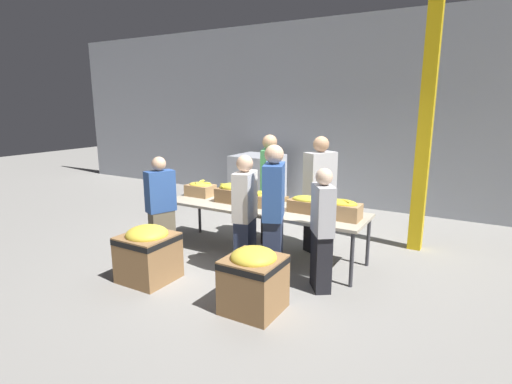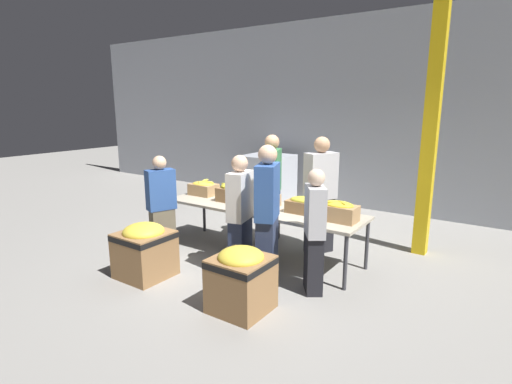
{
  "view_description": "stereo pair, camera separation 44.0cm",
  "coord_description": "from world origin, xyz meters",
  "views": [
    {
      "loc": [
        2.76,
        -4.95,
        2.24
      ],
      "look_at": [
        -0.17,
        0.1,
        0.93
      ],
      "focal_mm": 28.0,
      "sensor_mm": 36.0,
      "label": 1
    },
    {
      "loc": [
        3.14,
        -4.71,
        2.24
      ],
      "look_at": [
        -0.17,
        0.1,
        0.93
      ],
      "focal_mm": 28.0,
      "sensor_mm": 36.0,
      "label": 2
    }
  ],
  "objects": [
    {
      "name": "volunteer_4",
      "position": [
        0.64,
        0.62,
        0.88
      ],
      "size": [
        0.43,
        0.53,
        1.76
      ],
      "rotation": [
        0.0,
        0.0,
        -2.06
      ],
      "color": "black",
      "rests_on": "ground_plane"
    },
    {
      "name": "banana_box_0",
      "position": [
        -1.22,
        0.11,
        0.87
      ],
      "size": [
        0.44,
        0.32,
        0.25
      ],
      "color": "tan",
      "rests_on": "sorting_table"
    },
    {
      "name": "pallet_stack_0",
      "position": [
        -1.62,
        2.67,
        0.54
      ],
      "size": [
        1.06,
        1.06,
        1.11
      ],
      "color": "olive",
      "rests_on": "ground_plane"
    },
    {
      "name": "banana_box_1",
      "position": [
        -0.58,
        0.01,
        0.9
      ],
      "size": [
        0.38,
        0.32,
        0.29
      ],
      "color": "olive",
      "rests_on": "sorting_table"
    },
    {
      "name": "support_pillar",
      "position": [
        1.94,
        1.46,
        2.0
      ],
      "size": [
        0.2,
        0.2,
        4.0
      ],
      "color": "yellow",
      "rests_on": "ground_plane"
    },
    {
      "name": "sorting_table",
      "position": [
        0.0,
        0.0,
        0.71
      ],
      "size": [
        3.07,
        0.88,
        0.75
      ],
      "color": "#B2A893",
      "rests_on": "ground_plane"
    },
    {
      "name": "ground_plane",
      "position": [
        0.0,
        0.0,
        0.0
      ],
      "size": [
        30.0,
        30.0,
        0.0
      ],
      "primitive_type": "plane",
      "color": "gray"
    },
    {
      "name": "banana_box_3",
      "position": [
        0.66,
        0.05,
        0.87
      ],
      "size": [
        0.46,
        0.27,
        0.24
      ],
      "color": "olive",
      "rests_on": "sorting_table"
    },
    {
      "name": "volunteer_1",
      "position": [
        -0.22,
        0.63,
        0.87
      ],
      "size": [
        0.39,
        0.52,
        1.75
      ],
      "rotation": [
        0.0,
        0.0,
        -1.2
      ],
      "color": "black",
      "rests_on": "ground_plane"
    },
    {
      "name": "volunteer_2",
      "position": [
        0.14,
        -0.71,
        0.79
      ],
      "size": [
        0.31,
        0.47,
        1.6
      ],
      "rotation": [
        0.0,
        0.0,
        1.8
      ],
      "color": "#2D3856",
      "rests_on": "ground_plane"
    },
    {
      "name": "banana_box_4",
      "position": [
        1.21,
        -0.03,
        0.88
      ],
      "size": [
        0.49,
        0.29,
        0.28
      ],
      "color": "tan",
      "rests_on": "sorting_table"
    },
    {
      "name": "volunteer_3",
      "position": [
        0.55,
        -0.69,
        0.87
      ],
      "size": [
        0.39,
        0.52,
        1.75
      ],
      "rotation": [
        0.0,
        0.0,
        1.95
      ],
      "color": "#2D3856",
      "rests_on": "ground_plane"
    },
    {
      "name": "banana_box_2",
      "position": [
        -0.02,
        0.03,
        0.86
      ],
      "size": [
        0.48,
        0.37,
        0.24
      ],
      "color": "tan",
      "rests_on": "sorting_table"
    },
    {
      "name": "donation_bin_0",
      "position": [
        -0.85,
        -1.48,
        0.38
      ],
      "size": [
        0.63,
        0.63,
        0.72
      ],
      "color": "olive",
      "rests_on": "ground_plane"
    },
    {
      "name": "volunteer_5",
      "position": [
        -1.21,
        -0.83,
        0.75
      ],
      "size": [
        0.33,
        0.45,
        1.5
      ],
      "rotation": [
        0.0,
        0.0,
        1.2
      ],
      "color": "#6B604C",
      "rests_on": "ground_plane"
    },
    {
      "name": "donation_bin_1",
      "position": [
        0.72,
        -1.48,
        0.38
      ],
      "size": [
        0.6,
        0.6,
        0.72
      ],
      "color": "olive",
      "rests_on": "ground_plane"
    },
    {
      "name": "wall_back",
      "position": [
        0.0,
        3.54,
        2.0
      ],
      "size": [
        16.0,
        0.08,
        4.0
      ],
      "color": "#9399A3",
      "rests_on": "ground_plane"
    },
    {
      "name": "volunteer_0",
      "position": [
        1.17,
        -0.63,
        0.75
      ],
      "size": [
        0.4,
        0.45,
        1.51
      ],
      "rotation": [
        0.0,
        0.0,
        2.19
      ],
      "color": "black",
      "rests_on": "ground_plane"
    }
  ]
}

